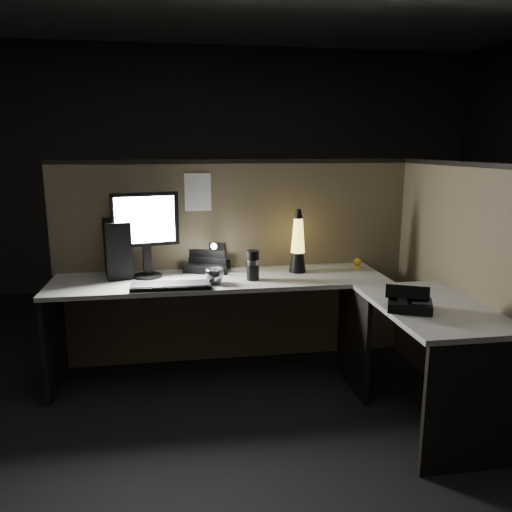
{
  "coord_description": "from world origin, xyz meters",
  "views": [
    {
      "loc": [
        -0.42,
        -2.74,
        1.61
      ],
      "look_at": [
        0.06,
        0.35,
        0.93
      ],
      "focal_mm": 35.0,
      "sensor_mm": 36.0,
      "label": 1
    }
  ],
  "objects": [
    {
      "name": "partition_back",
      "position": [
        0.0,
        0.93,
        0.75
      ],
      "size": [
        2.66,
        0.06,
        1.5
      ],
      "primitive_type": "cube",
      "color": "brown",
      "rests_on": "ground"
    },
    {
      "name": "organizer",
      "position": [
        -0.23,
        0.84,
        0.78
      ],
      "size": [
        0.36,
        0.34,
        0.22
      ],
      "rotation": [
        0.0,
        0.0,
        -0.39
      ],
      "color": "black",
      "rests_on": "desk"
    },
    {
      "name": "figurine",
      "position": [
        0.89,
        0.72,
        0.78
      ],
      "size": [
        0.06,
        0.06,
        0.06
      ],
      "primitive_type": "sphere",
      "color": "yellow",
      "rests_on": "desk"
    },
    {
      "name": "pinned_paper",
      "position": [
        -0.28,
        0.9,
        1.3
      ],
      "size": [
        0.19,
        0.0,
        0.27
      ],
      "primitive_type": "cube",
      "color": "white",
      "rests_on": "partition_back"
    },
    {
      "name": "pc_tower",
      "position": [
        -0.86,
        0.81,
        0.93
      ],
      "size": [
        0.24,
        0.4,
        0.39
      ],
      "primitive_type": "cube",
      "rotation": [
        0.0,
        0.0,
        0.2
      ],
      "color": "black",
      "rests_on": "desk"
    },
    {
      "name": "keyboard",
      "position": [
        -0.48,
        0.4,
        0.74
      ],
      "size": [
        0.52,
        0.19,
        0.02
      ],
      "primitive_type": "cube",
      "rotation": [
        0.0,
        0.0,
        -0.03
      ],
      "color": "black",
      "rests_on": "desk"
    },
    {
      "name": "clip_lamp",
      "position": [
        -0.18,
        0.8,
        0.86
      ],
      "size": [
        0.04,
        0.17,
        0.22
      ],
      "color": "silver",
      "rests_on": "desk"
    },
    {
      "name": "partition_right",
      "position": [
        1.33,
        0.1,
        0.75
      ],
      "size": [
        0.06,
        1.66,
        1.5
      ],
      "primitive_type": "cube",
      "color": "brown",
      "rests_on": "ground"
    },
    {
      "name": "desk_phone",
      "position": [
        0.83,
        -0.24,
        0.78
      ],
      "size": [
        0.3,
        0.3,
        0.14
      ],
      "rotation": [
        0.0,
        0.0,
        -0.44
      ],
      "color": "black",
      "rests_on": "desk"
    },
    {
      "name": "desk",
      "position": [
        0.18,
        0.25,
        0.58
      ],
      "size": [
        2.6,
        1.6,
        0.73
      ],
      "color": "#ACA9A2",
      "rests_on": "ground"
    },
    {
      "name": "monitor",
      "position": [
        -0.65,
        0.72,
        1.08
      ],
      "size": [
        0.45,
        0.2,
        0.59
      ],
      "rotation": [
        0.0,
        0.0,
        0.24
      ],
      "color": "black",
      "rests_on": "desk"
    },
    {
      "name": "lava_lamp",
      "position": [
        0.42,
        0.69,
        0.92
      ],
      "size": [
        0.12,
        0.12,
        0.46
      ],
      "color": "black",
      "rests_on": "desk"
    },
    {
      "name": "travel_mug",
      "position": [
        0.07,
        0.52,
        0.83
      ],
      "size": [
        0.09,
        0.09,
        0.2
      ],
      "primitive_type": "cylinder",
      "color": "black",
      "rests_on": "desk"
    },
    {
      "name": "floor",
      "position": [
        0.0,
        0.0,
        0.0
      ],
      "size": [
        6.0,
        6.0,
        0.0
      ],
      "primitive_type": "plane",
      "color": "black",
      "rests_on": "ground"
    },
    {
      "name": "mouse",
      "position": [
        -0.58,
        0.34,
        0.75
      ],
      "size": [
        0.1,
        0.08,
        0.03
      ],
      "primitive_type": "ellipsoid",
      "rotation": [
        0.0,
        0.0,
        -0.24
      ],
      "color": "black",
      "rests_on": "desk"
    },
    {
      "name": "steel_mug",
      "position": [
        -0.2,
        0.47,
        0.78
      ],
      "size": [
        0.13,
        0.13,
        0.1
      ],
      "primitive_type": "imported",
      "rotation": [
        0.0,
        0.0,
        0.04
      ],
      "color": "#BBBCC3",
      "rests_on": "desk"
    },
    {
      "name": "room_shell",
      "position": [
        0.0,
        0.0,
        1.62
      ],
      "size": [
        6.0,
        6.0,
        6.0
      ],
      "color": "silver",
      "rests_on": "ground"
    }
  ]
}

